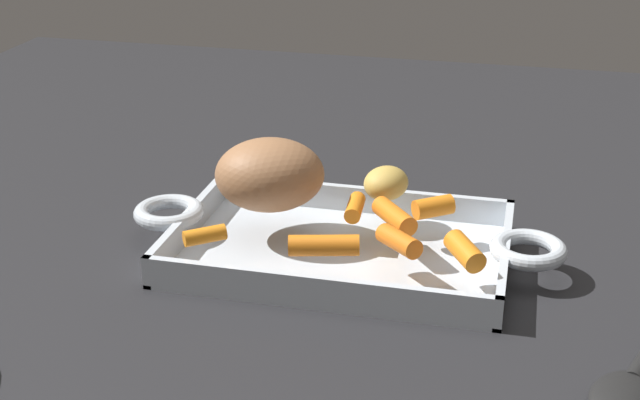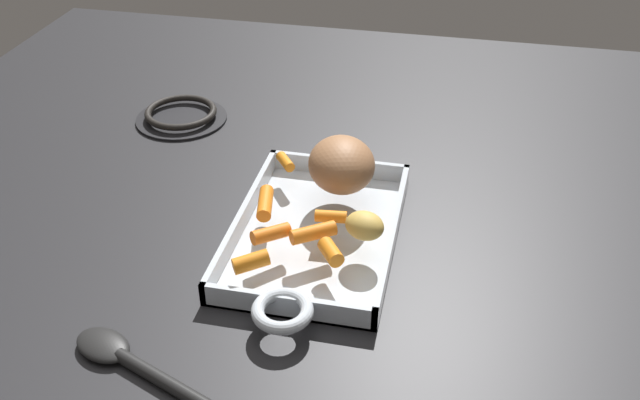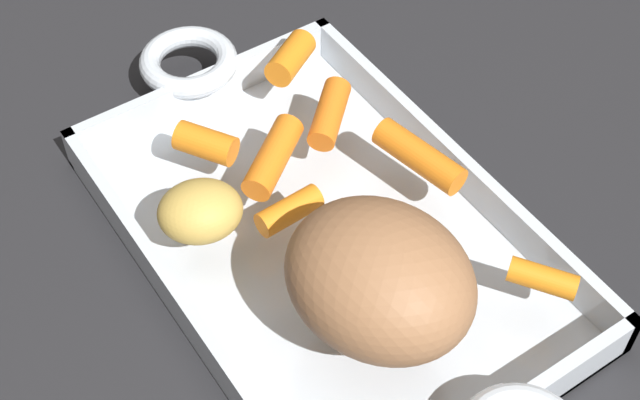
{
  "view_description": "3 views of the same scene",
  "coord_description": "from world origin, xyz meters",
  "views": [
    {
      "loc": [
        0.18,
        -0.81,
        0.43
      ],
      "look_at": [
        -0.03,
        0.02,
        0.05
      ],
      "focal_mm": 49.98,
      "sensor_mm": 36.0,
      "label": 1
    },
    {
      "loc": [
        0.8,
        0.18,
        0.62
      ],
      "look_at": [
        0.02,
        0.01,
        0.08
      ],
      "focal_mm": 39.85,
      "sensor_mm": 36.0,
      "label": 2
    },
    {
      "loc": [
        -0.31,
        0.22,
        0.51
      ],
      "look_at": [
        -0.01,
        0.01,
        0.07
      ],
      "focal_mm": 51.76,
      "sensor_mm": 36.0,
      "label": 3
    }
  ],
  "objects": [
    {
      "name": "baby_carrot_center_right",
      "position": [
        -0.0,
        -0.07,
        0.05
      ],
      "size": [
        0.07,
        0.03,
        0.02
      ],
      "primitive_type": "cylinder",
      "rotation": [
        1.55,
        0.0,
        1.78
      ],
      "color": "orange",
      "rests_on": "roasting_dish"
    },
    {
      "name": "baby_carrot_southwest",
      "position": [
        0.13,
        -0.06,
        0.05
      ],
      "size": [
        0.04,
        0.05,
        0.03
      ],
      "primitive_type": "cylinder",
      "rotation": [
        1.66,
        0.0,
        0.58
      ],
      "color": "orange",
      "rests_on": "roasting_dish"
    },
    {
      "name": "baby_carrot_long",
      "position": [
        0.09,
        0.04,
        0.05
      ],
      "size": [
        0.05,
        0.04,
        0.02
      ],
      "primitive_type": "cylinder",
      "rotation": [
        1.6,
        0.0,
        5.3
      ],
      "color": "orange",
      "rests_on": "roasting_dish"
    },
    {
      "name": "serving_spoon",
      "position": [
        0.29,
        -0.16,
        0.01
      ],
      "size": [
        0.11,
        0.22,
        0.02
      ],
      "rotation": [
        0.0,
        0.0,
        4.34
      ],
      "color": "black",
      "rests_on": "ground_plane"
    },
    {
      "name": "baby_carrot_northwest",
      "position": [
        0.07,
        -0.05,
        0.05
      ],
      "size": [
        0.05,
        0.05,
        0.02
      ],
      "primitive_type": "cylinder",
      "rotation": [
        1.65,
        0.0,
        3.88
      ],
      "color": "orange",
      "rests_on": "roasting_dish"
    },
    {
      "name": "pork_roast",
      "position": [
        -0.08,
        0.02,
        0.08
      ],
      "size": [
        0.14,
        0.13,
        0.08
      ],
      "primitive_type": "ellipsoid",
      "rotation": [
        0.0,
        0.0,
        3.42
      ],
      "color": "#9C6A45",
      "rests_on": "roasting_dish"
    },
    {
      "name": "stove_burner_rear",
      "position": [
        -0.3,
        -0.32,
        0.01
      ],
      "size": [
        0.17,
        0.17,
        0.02
      ],
      "color": "black",
      "rests_on": "ground_plane"
    },
    {
      "name": "baby_carrot_southeast",
      "position": [
        0.05,
        0.01,
        0.05
      ],
      "size": [
        0.05,
        0.06,
        0.02
      ],
      "primitive_type": "cylinder",
      "rotation": [
        1.54,
        0.0,
        0.63
      ],
      "color": "orange",
      "rests_on": "roasting_dish"
    },
    {
      "name": "potato_halved",
      "position": [
        0.03,
        0.07,
        0.06
      ],
      "size": [
        0.06,
        0.07,
        0.04
      ],
      "primitive_type": "ellipsoid",
      "rotation": [
        0.0,
        0.0,
        1.19
      ],
      "color": "gold",
      "rests_on": "roasting_dish"
    },
    {
      "name": "roasting_dish",
      "position": [
        0.0,
        0.0,
        0.01
      ],
      "size": [
        0.46,
        0.23,
        0.04
      ],
      "color": "silver",
      "rests_on": "ground_plane"
    },
    {
      "name": "baby_carrot_northeast",
      "position": [
        -0.12,
        -0.08,
        0.05
      ],
      "size": [
        0.04,
        0.04,
        0.02
      ],
      "primitive_type": "cylinder",
      "rotation": [
        1.54,
        0.0,
        2.19
      ],
      "color": "orange",
      "rests_on": "roasting_dish"
    },
    {
      "name": "ground_plane",
      "position": [
        0.0,
        0.0,
        0.0
      ],
      "size": [
        1.65,
        1.65,
        0.0
      ],
      "primitive_type": "plane",
      "color": "#232326"
    },
    {
      "name": "baby_carrot_short",
      "position": [
        0.01,
        0.02,
        0.05
      ],
      "size": [
        0.02,
        0.05,
        0.02
      ],
      "primitive_type": "cylinder",
      "rotation": [
        1.61,
        0.0,
        0.07
      ],
      "color": "orange",
      "rests_on": "roasting_dish"
    }
  ]
}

